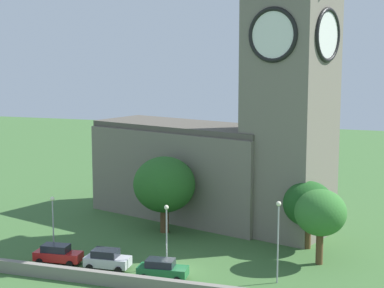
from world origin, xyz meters
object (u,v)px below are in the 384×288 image
at_px(car_silver, 107,259).
at_px(streetlamp_west_mid, 53,216).
at_px(tree_riverside_east, 308,204).
at_px(tree_riverside_west, 164,185).
at_px(church, 232,133).
at_px(tree_churchyard, 321,213).
at_px(car_red, 58,254).
at_px(streetlamp_east_mid, 278,229).
at_px(car_green, 162,269).
at_px(streetlamp_central, 167,226).

height_order(car_silver, streetlamp_west_mid, streetlamp_west_mid).
distance_m(streetlamp_west_mid, tree_riverside_east, 25.99).
bearing_deg(tree_riverside_west, church, 44.03).
distance_m(tree_riverside_west, tree_churchyard, 18.84).
xyz_separation_m(church, tree_riverside_west, (-6.26, -6.05, -5.32)).
bearing_deg(streetlamp_west_mid, tree_churchyard, 13.28).
relative_size(car_red, tree_churchyard, 0.64).
height_order(car_red, streetlamp_east_mid, streetlamp_east_mid).
xyz_separation_m(car_green, tree_riverside_east, (11.12, 13.17, 3.80)).
distance_m(church, tree_churchyard, 17.42).
xyz_separation_m(streetlamp_central, tree_churchyard, (13.46, 6.02, 0.84)).
bearing_deg(streetlamp_east_mid, car_red, -175.54).
bearing_deg(car_green, streetlamp_west_mid, 168.46).
height_order(car_red, streetlamp_west_mid, streetlamp_west_mid).
bearing_deg(church, streetlamp_east_mid, -63.38).
xyz_separation_m(car_red, streetlamp_west_mid, (-1.51, 1.86, 3.20)).
relative_size(car_green, tree_riverside_west, 0.54).
xyz_separation_m(car_green, streetlamp_west_mid, (-12.61, 2.57, 3.23)).
distance_m(church, car_green, 22.41).
distance_m(streetlamp_east_mid, tree_churchyard, 6.89).
bearing_deg(church, car_green, -93.26).
relative_size(car_green, tree_churchyard, 0.63).
bearing_deg(car_red, streetlamp_east_mid, 4.46).
distance_m(car_red, car_green, 11.12).
bearing_deg(car_red, streetlamp_west_mid, 129.02).
relative_size(streetlamp_west_mid, streetlamp_east_mid, 0.82).
relative_size(car_silver, tree_riverside_east, 0.61).
relative_size(tree_riverside_west, tree_churchyard, 1.18).
xyz_separation_m(church, streetlamp_central, (-1.68, -17.50, -6.60)).
xyz_separation_m(car_silver, tree_churchyard, (18.76, 7.84, 4.09)).
bearing_deg(streetlamp_central, church, 84.52).
distance_m(streetlamp_central, tree_churchyard, 14.77).
height_order(streetlamp_west_mid, streetlamp_central, streetlamp_central).
distance_m(streetlamp_west_mid, streetlamp_east_mid, 22.65).
bearing_deg(church, car_silver, -109.87).
xyz_separation_m(church, tree_riverside_east, (9.98, -6.90, -6.09)).
bearing_deg(streetlamp_central, streetlamp_west_mid, -179.96).
bearing_deg(streetlamp_east_mid, streetlamp_west_mid, 179.45).
bearing_deg(car_silver, car_red, -179.46).
height_order(car_red, streetlamp_central, streetlamp_central).
relative_size(car_red, tree_riverside_west, 0.54).
height_order(streetlamp_west_mid, tree_riverside_west, tree_riverside_west).
bearing_deg(car_red, car_green, -3.67).
bearing_deg(church, streetlamp_west_mid, -128.15).
bearing_deg(church, car_red, -122.30).
distance_m(car_red, streetlamp_west_mid, 4.00).
height_order(church, streetlamp_west_mid, church).
bearing_deg(car_green, car_silver, 172.57).
distance_m(car_red, car_silver, 5.26).
distance_m(car_silver, tree_riverside_west, 14.04).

